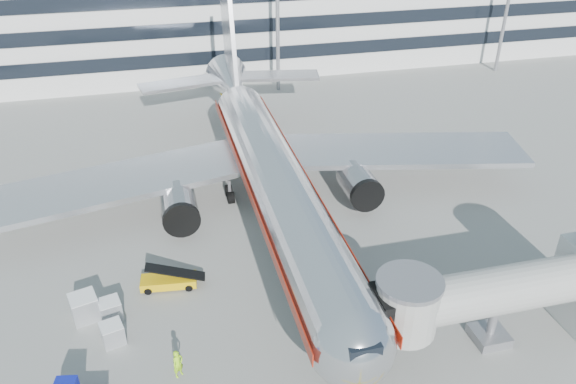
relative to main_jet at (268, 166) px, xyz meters
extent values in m
plane|color=gray|center=(0.00, -11.72, -4.23)|extent=(180.00, 180.00, 0.00)
cube|color=yellow|center=(0.00, -1.72, -4.23)|extent=(0.25, 70.00, 0.01)
cylinder|color=silver|center=(0.00, -3.72, -0.03)|extent=(5.00, 36.00, 5.00)
sphere|color=silver|center=(0.00, -21.72, -0.03)|extent=(5.00, 5.00, 5.00)
cone|color=silver|center=(0.00, 19.28, 0.57)|extent=(5.00, 10.00, 5.00)
cube|color=black|center=(0.00, -23.22, 1.09)|extent=(1.80, 1.20, 0.90)
cube|color=#B7B7BC|center=(13.00, 1.78, -0.83)|extent=(24.95, 12.07, 0.50)
cube|color=#B7B7BC|center=(-13.00, 1.78, -0.83)|extent=(24.95, 12.07, 0.50)
cylinder|color=#99999E|center=(8.00, -1.72, -2.03)|extent=(3.00, 4.20, 3.00)
cylinder|color=#99999E|center=(-8.00, -1.72, -2.03)|extent=(3.00, 4.20, 3.00)
cylinder|color=black|center=(8.00, -3.72, -2.03)|extent=(3.10, 0.50, 3.10)
cylinder|color=black|center=(-8.00, -3.72, -2.03)|extent=(3.10, 0.50, 3.10)
cube|color=#B7B7BC|center=(0.00, 19.78, 4.97)|extent=(0.45, 9.39, 13.72)
cube|color=#B7B7BC|center=(5.50, 20.28, 1.17)|extent=(10.41, 4.94, 0.35)
cube|color=#B7B7BC|center=(-5.50, 20.28, 1.17)|extent=(10.41, 4.94, 0.35)
cylinder|color=gray|center=(0.00, -19.72, -3.33)|extent=(0.24, 0.24, 1.80)
cylinder|color=black|center=(0.00, -19.72, -3.78)|extent=(0.35, 0.90, 0.90)
cylinder|color=gray|center=(3.20, 2.28, -3.23)|extent=(0.30, 0.30, 2.00)
cylinder|color=gray|center=(-3.20, 2.28, -3.23)|extent=(0.30, 0.30, 2.00)
cube|color=#A71D0B|center=(2.52, -3.72, 0.27)|extent=(0.06, 38.00, 0.90)
cube|color=#A71D0B|center=(-2.52, -3.72, 0.27)|extent=(0.06, 38.00, 0.90)
cylinder|color=#A8A8A3|center=(10.50, -19.72, -0.03)|extent=(13.00, 3.00, 3.00)
cylinder|color=#A8A8A3|center=(4.20, -19.72, -0.03)|extent=(3.80, 3.80, 3.40)
cylinder|color=gray|center=(4.20, -19.72, 1.87)|extent=(4.00, 4.00, 0.30)
cube|color=black|center=(2.90, -19.72, -0.03)|extent=(1.40, 2.60, 2.60)
cylinder|color=gray|center=(10.50, -19.72, -2.63)|extent=(0.56, 0.56, 3.20)
cube|color=gray|center=(10.50, -19.72, -3.88)|extent=(2.20, 2.20, 0.70)
cylinder|color=black|center=(9.60, -19.72, -3.88)|extent=(0.35, 0.70, 0.70)
cylinder|color=black|center=(11.40, -19.72, -3.88)|extent=(0.35, 0.70, 0.70)
cube|color=silver|center=(0.00, 46.28, 3.27)|extent=(150.00, 24.00, 15.00)
cube|color=black|center=(0.00, 34.18, -0.23)|extent=(150.00, 0.30, 1.80)
cube|color=black|center=(0.00, 34.18, 3.77)|extent=(150.00, 0.30, 1.80)
cube|color=#DBA909|center=(-9.55, -9.16, -3.73)|extent=(4.19, 1.95, 0.64)
cube|color=black|center=(-9.55, -9.16, -2.90)|extent=(4.34, 1.52, 1.41)
cylinder|color=black|center=(-10.93, -8.34, -3.96)|extent=(0.58, 0.32, 0.55)
cylinder|color=black|center=(-11.09, -9.62, -3.96)|extent=(0.58, 0.32, 0.55)
cylinder|color=black|center=(-8.01, -8.70, -3.96)|extent=(0.58, 0.32, 0.55)
cylinder|color=black|center=(-8.17, -9.98, -3.96)|extent=(0.58, 0.32, 0.55)
cube|color=#B9BCC1|center=(-15.32, -11.08, -3.34)|extent=(2.13, 2.13, 1.78)
cube|color=white|center=(-15.32, -11.08, -2.43)|extent=(2.13, 2.13, 0.07)
cube|color=#B9BCC1|center=(-13.44, -13.92, -3.53)|extent=(1.68, 1.68, 1.41)
cube|color=white|center=(-13.44, -13.92, -2.81)|extent=(1.68, 1.68, 0.05)
cube|color=#B9BCC1|center=(-13.62, -11.57, -3.51)|extent=(1.68, 1.68, 1.44)
cube|color=white|center=(-13.62, -11.57, -2.78)|extent=(1.68, 1.68, 0.05)
imported|color=#9EE718|center=(-9.51, -17.80, -3.25)|extent=(0.86, 0.79, 1.97)
camera|label=1|loc=(-8.90, -42.74, 22.79)|focal=35.00mm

